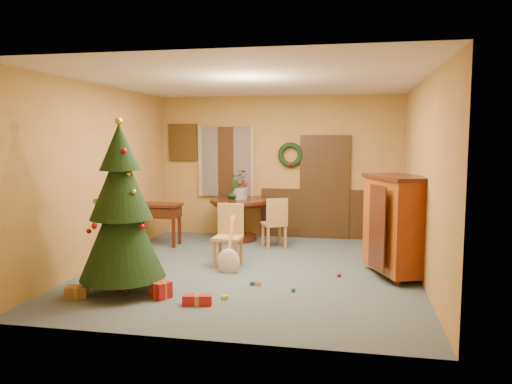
% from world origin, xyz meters
% --- Properties ---
extents(room_envelope, '(5.50, 5.50, 5.50)m').
position_xyz_m(room_envelope, '(0.21, 2.70, 1.12)').
color(room_envelope, '#35444E').
rests_on(room_envelope, ground).
extents(dining_table, '(1.22, 1.22, 0.84)m').
position_xyz_m(dining_table, '(-0.68, 2.16, 0.59)').
color(dining_table, black).
rests_on(dining_table, floor).
extents(urn, '(0.30, 0.30, 0.22)m').
position_xyz_m(urn, '(-0.68, 2.16, 0.95)').
color(urn, slate).
rests_on(urn, dining_table).
extents(centerpiece_plant, '(0.32, 0.28, 0.36)m').
position_xyz_m(centerpiece_plant, '(-0.68, 2.16, 1.24)').
color(centerpiece_plant, '#1E4C23').
rests_on(centerpiece_plant, urn).
extents(chair_near, '(0.44, 0.44, 0.99)m').
position_xyz_m(chair_near, '(-0.43, 0.21, 0.53)').
color(chair_near, olive).
rests_on(chair_near, floor).
extents(chair_far, '(0.55, 0.55, 0.94)m').
position_xyz_m(chair_far, '(0.11, 1.61, 0.51)').
color(chair_far, olive).
rests_on(chair_far, floor).
extents(guitar, '(0.38, 0.55, 0.82)m').
position_xyz_m(guitar, '(-0.33, -0.22, 0.42)').
color(guitar, beige).
rests_on(guitar, floor).
extents(plant_stand, '(0.29, 0.29, 0.74)m').
position_xyz_m(plant_stand, '(-0.78, 2.07, 0.46)').
color(plant_stand, black).
rests_on(plant_stand, floor).
extents(stand_plant, '(0.29, 0.25, 0.46)m').
position_xyz_m(stand_plant, '(-0.78, 2.07, 0.97)').
color(stand_plant, '#19471E').
rests_on(stand_plant, plant_stand).
extents(christmas_tree, '(1.12, 1.12, 2.31)m').
position_xyz_m(christmas_tree, '(-1.47, -1.42, 1.10)').
color(christmas_tree, '#382111').
rests_on(christmas_tree, floor).
extents(writing_desk, '(0.91, 0.45, 0.80)m').
position_xyz_m(writing_desk, '(-2.14, 1.42, 0.61)').
color(writing_desk, black).
rests_on(writing_desk, floor).
extents(sideboard, '(1.03, 1.32, 1.51)m').
position_xyz_m(sideboard, '(2.15, 0.05, 0.81)').
color(sideboard, '#561309').
rests_on(sideboard, floor).
extents(gift_a, '(0.33, 0.28, 0.15)m').
position_xyz_m(gift_a, '(-1.97, -1.73, 0.07)').
color(gift_a, brown).
rests_on(gift_a, floor).
extents(gift_b, '(0.29, 0.29, 0.22)m').
position_xyz_m(gift_b, '(-0.89, -1.55, 0.11)').
color(gift_b, '#A21518').
rests_on(gift_b, floor).
extents(gift_c, '(0.30, 0.24, 0.14)m').
position_xyz_m(gift_c, '(-1.51, -0.89, 0.07)').
color(gift_c, brown).
rests_on(gift_c, floor).
extents(gift_d, '(0.38, 0.22, 0.13)m').
position_xyz_m(gift_d, '(-0.35, -1.72, 0.06)').
color(gift_d, '#A21518').
rests_on(gift_d, floor).
extents(toy_a, '(0.09, 0.07, 0.05)m').
position_xyz_m(toy_a, '(0.16, -0.79, 0.03)').
color(toy_a, '#283CAF').
rests_on(toy_a, floor).
extents(toy_b, '(0.06, 0.06, 0.06)m').
position_xyz_m(toy_b, '(0.76, -0.99, 0.03)').
color(toy_b, '#227D2F').
rests_on(toy_b, floor).
extents(toy_c, '(0.09, 0.09, 0.05)m').
position_xyz_m(toy_c, '(-0.07, -1.46, 0.03)').
color(toy_c, gold).
rests_on(toy_c, floor).
extents(toy_d, '(0.06, 0.06, 0.06)m').
position_xyz_m(toy_d, '(1.34, -0.15, 0.03)').
color(toy_d, '#B20B0E').
rests_on(toy_d, floor).
extents(toy_e, '(0.08, 0.06, 0.05)m').
position_xyz_m(toy_e, '(0.24, -0.80, 0.03)').
color(toy_e, gold).
rests_on(toy_e, floor).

